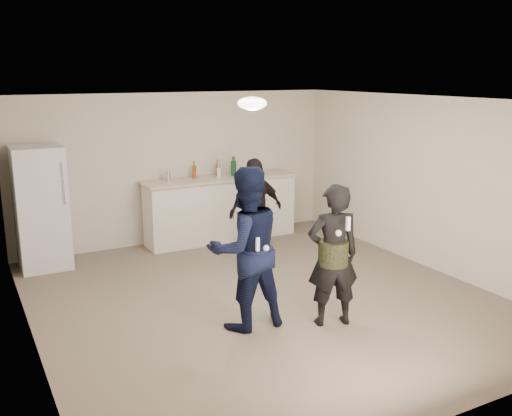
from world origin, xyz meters
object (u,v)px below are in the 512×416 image
counter (221,210)px  man (245,249)px  spectator (256,210)px  fridge (41,208)px  shaker (168,176)px  woman (333,255)px

counter → man: 3.51m
man → spectator: 2.30m
counter → fridge: fridge is taller
fridge → shaker: fridge is taller
shaker → woman: woman is taller
fridge → shaker: 2.03m
shaker → man: size_ratio=0.09×
shaker → man: (-0.30, -3.35, -0.25)m
fridge → woman: fridge is taller
man → woman: (0.90, -0.41, -0.10)m
fridge → spectator: size_ratio=1.13×
counter → fridge: bearing=-178.6°
woman → spectator: size_ratio=1.03×
fridge → man: size_ratio=0.98×
counter → fridge: size_ratio=1.44×
shaker → spectator: (0.88, -1.37, -0.38)m
man → spectator: bearing=-120.8°
shaker → man: 3.37m
woman → spectator: bearing=-80.8°
counter → shaker: bearing=175.4°
shaker → woman: size_ratio=0.10×
counter → shaker: shaker is taller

